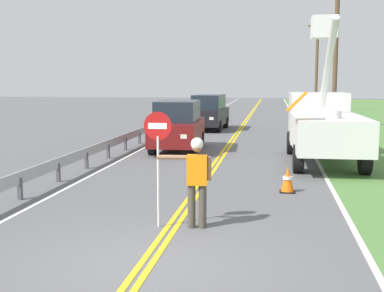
{
  "coord_description": "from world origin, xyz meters",
  "views": [
    {
      "loc": [
        1.98,
        -7.69,
        2.94
      ],
      "look_at": [
        -0.16,
        5.65,
        1.2
      ],
      "focal_mm": 47.66,
      "sensor_mm": 36.0,
      "label": 1
    }
  ],
  "objects_px": {
    "flagger_worker": "(197,177)",
    "oncoming_suv_nearest": "(178,126)",
    "utility_bucket_truck": "(323,123)",
    "utility_pole_mid": "(336,55)",
    "utility_pole_far": "(317,64)",
    "traffic_cone_lead": "(288,180)",
    "stop_sign_paddle": "(158,143)",
    "oncoming_suv_second": "(209,112)"
  },
  "relations": [
    {
      "from": "flagger_worker",
      "to": "oncoming_suv_nearest",
      "type": "height_order",
      "value": "oncoming_suv_nearest"
    },
    {
      "from": "utility_bucket_truck",
      "to": "utility_pole_mid",
      "type": "bearing_deg",
      "value": 82.06
    },
    {
      "from": "oncoming_suv_nearest",
      "to": "utility_pole_far",
      "type": "height_order",
      "value": "utility_pole_far"
    },
    {
      "from": "utility_bucket_truck",
      "to": "traffic_cone_lead",
      "type": "distance_m",
      "value": 5.8
    },
    {
      "from": "utility_pole_mid",
      "to": "utility_pole_far",
      "type": "xyz_separation_m",
      "value": [
        0.31,
        17.98,
        0.06
      ]
    },
    {
      "from": "stop_sign_paddle",
      "to": "utility_pole_far",
      "type": "distance_m",
      "value": 41.31
    },
    {
      "from": "oncoming_suv_second",
      "to": "utility_pole_mid",
      "type": "xyz_separation_m",
      "value": [
        7.52,
        2.2,
        3.42
      ]
    },
    {
      "from": "oncoming_suv_second",
      "to": "stop_sign_paddle",
      "type": "bearing_deg",
      "value": -85.59
    },
    {
      "from": "utility_pole_far",
      "to": "traffic_cone_lead",
      "type": "xyz_separation_m",
      "value": [
        -3.59,
        -37.05,
        -4.2
      ]
    },
    {
      "from": "utility_pole_mid",
      "to": "utility_pole_far",
      "type": "distance_m",
      "value": 17.98
    },
    {
      "from": "utility_pole_far",
      "to": "utility_bucket_truck",
      "type": "bearing_deg",
      "value": -93.99
    },
    {
      "from": "oncoming_suv_nearest",
      "to": "utility_pole_far",
      "type": "distance_m",
      "value": 30.77
    },
    {
      "from": "traffic_cone_lead",
      "to": "oncoming_suv_second",
      "type": "bearing_deg",
      "value": 104.11
    },
    {
      "from": "utility_pole_far",
      "to": "traffic_cone_lead",
      "type": "distance_m",
      "value": 37.46
    },
    {
      "from": "utility_bucket_truck",
      "to": "utility_pole_far",
      "type": "height_order",
      "value": "utility_pole_far"
    },
    {
      "from": "oncoming_suv_nearest",
      "to": "traffic_cone_lead",
      "type": "distance_m",
      "value": 8.74
    },
    {
      "from": "utility_bucket_truck",
      "to": "oncoming_suv_second",
      "type": "relative_size",
      "value": 1.46
    },
    {
      "from": "traffic_cone_lead",
      "to": "flagger_worker",
      "type": "bearing_deg",
      "value": -117.5
    },
    {
      "from": "flagger_worker",
      "to": "utility_pole_mid",
      "type": "xyz_separation_m",
      "value": [
        5.16,
        22.69,
        3.43
      ]
    },
    {
      "from": "stop_sign_paddle",
      "to": "oncoming_suv_second",
      "type": "relative_size",
      "value": 0.5
    },
    {
      "from": "flagger_worker",
      "to": "oncoming_suv_second",
      "type": "distance_m",
      "value": 20.62
    },
    {
      "from": "utility_bucket_truck",
      "to": "utility_pole_far",
      "type": "xyz_separation_m",
      "value": [
        2.2,
        31.52,
        3.13
      ]
    },
    {
      "from": "utility_bucket_truck",
      "to": "oncoming_suv_nearest",
      "type": "height_order",
      "value": "utility_bucket_truck"
    },
    {
      "from": "oncoming_suv_nearest",
      "to": "utility_pole_mid",
      "type": "relative_size",
      "value": 0.54
    },
    {
      "from": "oncoming_suv_second",
      "to": "utility_pole_mid",
      "type": "height_order",
      "value": "utility_pole_mid"
    },
    {
      "from": "oncoming_suv_second",
      "to": "traffic_cone_lead",
      "type": "xyz_separation_m",
      "value": [
        4.24,
        -16.86,
        -0.72
      ]
    },
    {
      "from": "utility_pole_mid",
      "to": "utility_bucket_truck",
      "type": "bearing_deg",
      "value": -97.94
    },
    {
      "from": "flagger_worker",
      "to": "oncoming_suv_second",
      "type": "relative_size",
      "value": 0.39
    },
    {
      "from": "utility_pole_far",
      "to": "oncoming_suv_second",
      "type": "bearing_deg",
      "value": -111.19
    },
    {
      "from": "oncoming_suv_nearest",
      "to": "utility_pole_far",
      "type": "xyz_separation_m",
      "value": [
        7.96,
        29.52,
        3.48
      ]
    },
    {
      "from": "utility_bucket_truck",
      "to": "utility_pole_mid",
      "type": "xyz_separation_m",
      "value": [
        1.89,
        13.54,
        3.07
      ]
    },
    {
      "from": "utility_bucket_truck",
      "to": "traffic_cone_lead",
      "type": "height_order",
      "value": "utility_bucket_truck"
    },
    {
      "from": "oncoming_suv_nearest",
      "to": "utility_pole_mid",
      "type": "height_order",
      "value": "utility_pole_mid"
    },
    {
      "from": "stop_sign_paddle",
      "to": "utility_bucket_truck",
      "type": "distance_m",
      "value": 10.07
    },
    {
      "from": "utility_bucket_truck",
      "to": "utility_pole_mid",
      "type": "height_order",
      "value": "utility_pole_mid"
    },
    {
      "from": "oncoming_suv_nearest",
      "to": "stop_sign_paddle",
      "type": "bearing_deg",
      "value": -81.3
    },
    {
      "from": "utility_pole_mid",
      "to": "stop_sign_paddle",
      "type": "bearing_deg",
      "value": -104.61
    },
    {
      "from": "oncoming_suv_nearest",
      "to": "utility_pole_mid",
      "type": "bearing_deg",
      "value": 56.45
    },
    {
      "from": "utility_pole_far",
      "to": "flagger_worker",
      "type": "bearing_deg",
      "value": -97.67
    },
    {
      "from": "flagger_worker",
      "to": "traffic_cone_lead",
      "type": "height_order",
      "value": "flagger_worker"
    },
    {
      "from": "traffic_cone_lead",
      "to": "oncoming_suv_nearest",
      "type": "bearing_deg",
      "value": 120.15
    },
    {
      "from": "stop_sign_paddle",
      "to": "utility_pole_mid",
      "type": "relative_size",
      "value": 0.27
    }
  ]
}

